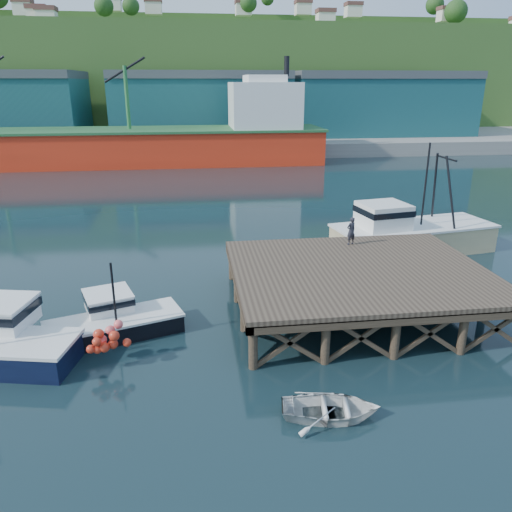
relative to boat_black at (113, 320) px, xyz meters
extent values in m
plane|color=black|center=(5.94, 1.04, -0.66)|extent=(300.00, 300.00, 0.00)
cube|color=brown|center=(11.44, 1.04, 1.34)|extent=(12.00, 10.00, 0.25)
cube|color=#473828|center=(11.44, -3.81, 1.09)|extent=(12.00, 0.30, 0.35)
cylinder|color=#473828|center=(5.74, -3.66, 0.14)|extent=(0.36, 0.36, 2.60)
cylinder|color=#473828|center=(5.74, 5.74, 0.14)|extent=(0.36, 0.36, 2.60)
cylinder|color=#473828|center=(17.14, 5.74, 0.14)|extent=(0.36, 0.36, 2.60)
cube|color=gray|center=(5.94, 71.04, 0.34)|extent=(160.00, 40.00, 2.00)
cube|color=#1B565A|center=(5.94, 66.04, 5.84)|extent=(28.00, 16.00, 9.00)
cube|color=#1B565A|center=(35.94, 66.04, 5.84)|extent=(30.00, 16.00, 9.00)
cube|color=red|center=(-6.06, 49.04, 1.54)|extent=(55.00, 9.50, 4.40)
cube|color=#26592D|center=(-6.06, 49.04, 3.84)|extent=(55.50, 10.00, 0.30)
cube|color=silver|center=(13.94, 49.04, 6.84)|extent=(9.00, 9.00, 6.00)
cube|color=silver|center=(13.94, 49.04, 10.14)|extent=(5.00, 7.00, 1.20)
cylinder|color=black|center=(16.94, 49.04, 11.84)|extent=(0.70, 0.70, 2.50)
cube|color=#2D511E|center=(5.94, 101.04, 10.34)|extent=(220.00, 50.00, 22.00)
cube|color=silver|center=(-4.20, -0.86, 0.90)|extent=(2.58, 2.58, 1.03)
cube|color=black|center=(-4.20, -0.86, 1.13)|extent=(2.73, 2.73, 0.34)
cube|color=black|center=(0.08, -0.23, -0.26)|extent=(6.04, 3.82, 0.78)
cube|color=silver|center=(0.08, -0.23, 0.14)|extent=(6.16, 3.89, 0.10)
cube|color=silver|center=(-0.25, 0.74, 0.52)|extent=(2.39, 2.39, 0.78)
cube|color=black|center=(-0.25, 0.74, 0.69)|extent=(2.52, 2.52, 0.26)
cylinder|color=black|center=(0.27, -0.76, 1.52)|extent=(0.10, 0.10, 2.79)
sphere|color=#FF5F5D|center=(-0.05, -2.66, 0.30)|extent=(0.37, 0.37, 0.37)
sphere|color=#FF5F5D|center=(0.73, -2.49, 0.48)|extent=(0.37, 0.37, 0.37)
sphere|color=red|center=(0.38, -2.92, 0.65)|extent=(0.37, 0.37, 0.37)
cube|color=#CEB985|center=(17.85, 9.07, 0.18)|extent=(10.73, 5.21, 1.68)
cube|color=silver|center=(17.85, 9.07, 1.07)|extent=(10.94, 5.43, 0.14)
cube|color=silver|center=(15.52, 9.07, 1.87)|extent=(3.20, 3.05, 1.68)
cube|color=black|center=(15.52, 9.07, 2.24)|extent=(3.31, 3.15, 0.37)
cylinder|color=black|center=(18.32, 9.07, 3.55)|extent=(0.12, 0.12, 5.61)
imported|color=silver|center=(7.91, -6.97, -0.32)|extent=(3.58, 2.80, 0.67)
imported|color=#212129|center=(12.16, 4.67, 2.23)|extent=(0.66, 0.56, 1.52)
camera|label=1|loc=(3.63, -20.38, 9.85)|focal=35.00mm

